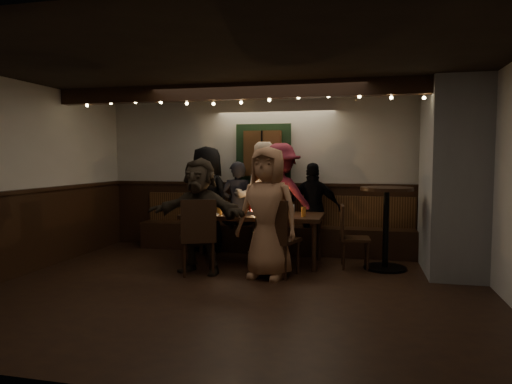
% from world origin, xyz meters
% --- Properties ---
extents(room, '(6.02, 5.01, 2.62)m').
position_xyz_m(room, '(1.07, 1.42, 1.07)').
color(room, black).
rests_on(room, ground).
extents(dining_table, '(2.06, 0.88, 0.89)m').
position_xyz_m(dining_table, '(-0.13, 1.40, 0.67)').
color(dining_table, black).
rests_on(dining_table, ground).
extents(chair_near_left, '(0.61, 0.61, 1.03)m').
position_xyz_m(chair_near_left, '(-0.67, 0.51, 0.58)').
color(chair_near_left, black).
rests_on(chair_near_left, ground).
extents(chair_near_right, '(0.58, 0.58, 1.03)m').
position_xyz_m(chair_near_right, '(0.36, 0.65, 0.58)').
color(chair_near_right, black).
rests_on(chair_near_right, ground).
extents(chair_end, '(0.44, 0.44, 0.90)m').
position_xyz_m(chair_end, '(1.28, 1.40, 0.51)').
color(chair_end, black).
rests_on(chair_end, ground).
extents(high_top, '(0.73, 0.73, 1.16)m').
position_xyz_m(high_top, '(1.79, 1.42, 0.74)').
color(high_top, black).
rests_on(high_top, ground).
extents(person_a, '(1.01, 0.84, 1.76)m').
position_xyz_m(person_a, '(-1.07, 2.02, 0.88)').
color(person_a, black).
rests_on(person_a, ground).
extents(person_b, '(0.62, 0.48, 1.51)m').
position_xyz_m(person_b, '(-0.59, 2.16, 0.76)').
color(person_b, black).
rests_on(person_b, ground).
extents(person_c, '(1.07, 0.95, 1.84)m').
position_xyz_m(person_c, '(-0.16, 2.12, 0.92)').
color(person_c, beige).
rests_on(person_c, ground).
extents(person_d, '(1.25, 0.83, 1.81)m').
position_xyz_m(person_d, '(0.16, 2.11, 0.90)').
color(person_d, '#541321').
rests_on(person_d, ground).
extents(person_e, '(0.91, 0.46, 1.50)m').
position_xyz_m(person_e, '(0.69, 2.14, 0.75)').
color(person_e, black).
rests_on(person_e, ground).
extents(person_f, '(1.52, 0.70, 1.58)m').
position_xyz_m(person_f, '(-0.70, 0.64, 0.79)').
color(person_f, '#30271B').
rests_on(person_f, ground).
extents(person_g, '(0.93, 0.71, 1.72)m').
position_xyz_m(person_g, '(0.26, 0.59, 0.86)').
color(person_g, '#A6714C').
rests_on(person_g, ground).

